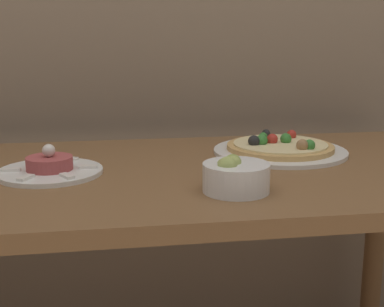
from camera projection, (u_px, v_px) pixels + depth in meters
name	position (u px, v px, depth m)	size (l,w,h in m)	color
dining_table	(178.00, 210.00, 1.22)	(1.43, 0.70, 0.73)	brown
pizza_plate	(280.00, 148.00, 1.35)	(0.33, 0.33, 0.05)	white
tartare_plate	(50.00, 168.00, 1.15)	(0.23, 0.23, 0.07)	white
small_bowl	(235.00, 176.00, 1.02)	(0.13, 0.13, 0.07)	white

